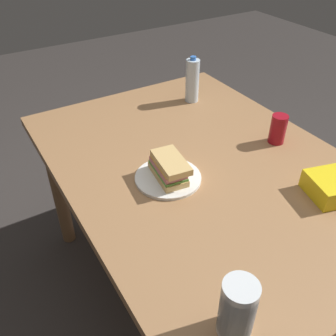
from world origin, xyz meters
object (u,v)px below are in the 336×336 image
dining_table (202,182)px  paper_plate (168,178)px  plastic_cup_stack (237,309)px  water_bottle_tall (192,81)px  soda_can_red (278,129)px  sandwich (169,168)px

dining_table → paper_plate: 0.20m
plastic_cup_stack → water_bottle_tall: bearing=150.7°
plastic_cup_stack → soda_can_red: bearing=129.4°
dining_table → water_bottle_tall: (-0.46, 0.26, 0.20)m
sandwich → plastic_cup_stack: size_ratio=1.16×
paper_plate → water_bottle_tall: 0.65m
dining_table → water_bottle_tall: 0.57m
sandwich → soda_can_red: size_ratio=1.58×
sandwich → soda_can_red: (0.01, 0.51, 0.01)m
dining_table → plastic_cup_stack: size_ratio=8.68×
paper_plate → sandwich: bearing=19.1°
soda_can_red → water_bottle_tall: size_ratio=0.54×
dining_table → plastic_cup_stack: bearing=-29.4°
paper_plate → soda_can_red: size_ratio=1.97×
sandwich → dining_table: bearing=97.7°
dining_table → soda_can_red: (0.04, 0.34, 0.16)m
soda_can_red → water_bottle_tall: (-0.50, -0.09, 0.04)m
sandwich → water_bottle_tall: (-0.48, 0.43, 0.05)m
water_bottle_tall → plastic_cup_stack: 1.21m
paper_plate → plastic_cup_stack: plastic_cup_stack is taller
paper_plate → sandwich: (0.00, 0.00, 0.05)m
dining_table → paper_plate: paper_plate is taller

